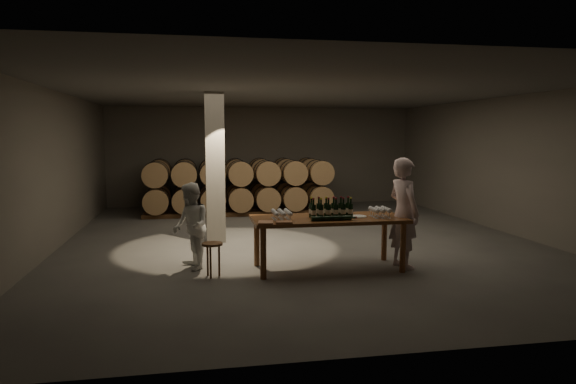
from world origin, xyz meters
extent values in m
plane|color=#504E4B|center=(0.00, 0.00, 0.00)|extent=(12.00, 12.00, 0.00)
plane|color=#605E59|center=(0.00, 0.00, 3.20)|extent=(12.00, 12.00, 0.00)
plane|color=#6C675D|center=(0.00, 6.00, 1.60)|extent=(10.00, 0.00, 10.00)
plane|color=#6C675D|center=(0.00, -6.00, 1.60)|extent=(10.00, 0.00, 10.00)
plane|color=#6C675D|center=(-5.00, 0.00, 1.60)|extent=(0.00, 12.00, 12.00)
plane|color=#6C675D|center=(5.00, 0.00, 1.60)|extent=(0.00, 12.00, 12.00)
cube|color=gray|center=(-1.80, 0.20, 1.60)|extent=(0.40, 0.40, 3.20)
cylinder|color=brown|center=(-1.18, -2.93, 0.42)|extent=(0.10, 0.10, 0.84)
cylinder|color=brown|center=(1.18, -2.93, 0.42)|extent=(0.10, 0.10, 0.84)
cylinder|color=brown|center=(-1.18, -2.07, 0.42)|extent=(0.10, 0.10, 0.84)
cylinder|color=brown|center=(1.18, -2.07, 0.42)|extent=(0.10, 0.10, 0.84)
cube|color=brown|center=(0.00, -2.50, 0.87)|extent=(2.60, 1.10, 0.06)
cube|color=#54371C|center=(-0.96, 4.90, 0.06)|extent=(5.48, 0.10, 0.12)
cube|color=#54371C|center=(-0.96, 5.50, 0.06)|extent=(5.48, 0.10, 0.12)
cylinder|color=#9C7A46|center=(-3.30, 5.20, 0.47)|extent=(0.70, 0.95, 0.70)
cylinder|color=black|center=(-3.30, 4.94, 0.47)|extent=(0.73, 0.04, 0.73)
cylinder|color=black|center=(-3.30, 5.46, 0.47)|extent=(0.73, 0.04, 0.73)
cylinder|color=#9C7A46|center=(-2.52, 5.20, 0.47)|extent=(0.70, 0.95, 0.70)
cylinder|color=black|center=(-2.52, 4.94, 0.47)|extent=(0.73, 0.04, 0.73)
cylinder|color=black|center=(-2.52, 5.46, 0.47)|extent=(0.73, 0.04, 0.73)
cylinder|color=#9C7A46|center=(-1.74, 5.20, 0.47)|extent=(0.70, 0.95, 0.70)
cylinder|color=black|center=(-1.74, 4.94, 0.47)|extent=(0.73, 0.04, 0.73)
cylinder|color=black|center=(-1.74, 5.46, 0.47)|extent=(0.73, 0.04, 0.73)
cylinder|color=#9C7A46|center=(-0.96, 5.20, 0.47)|extent=(0.70, 0.95, 0.70)
cylinder|color=black|center=(-0.96, 4.94, 0.47)|extent=(0.73, 0.04, 0.73)
cylinder|color=black|center=(-0.96, 5.46, 0.47)|extent=(0.73, 0.04, 0.73)
cylinder|color=#9C7A46|center=(-0.18, 5.20, 0.47)|extent=(0.70, 0.95, 0.70)
cylinder|color=black|center=(-0.18, 4.94, 0.47)|extent=(0.73, 0.04, 0.73)
cylinder|color=black|center=(-0.18, 5.46, 0.47)|extent=(0.73, 0.04, 0.73)
cylinder|color=#9C7A46|center=(0.60, 5.20, 0.47)|extent=(0.70, 0.95, 0.70)
cylinder|color=black|center=(0.60, 4.94, 0.47)|extent=(0.73, 0.04, 0.73)
cylinder|color=black|center=(0.60, 5.46, 0.47)|extent=(0.73, 0.04, 0.73)
cylinder|color=#9C7A46|center=(1.38, 5.20, 0.47)|extent=(0.70, 0.95, 0.70)
cylinder|color=black|center=(1.38, 4.94, 0.47)|extent=(0.73, 0.04, 0.73)
cylinder|color=black|center=(1.38, 5.46, 0.47)|extent=(0.73, 0.04, 0.73)
cylinder|color=#9C7A46|center=(-3.30, 5.20, 1.21)|extent=(0.70, 0.95, 0.70)
cylinder|color=black|center=(-3.30, 4.94, 1.21)|extent=(0.73, 0.04, 0.73)
cylinder|color=black|center=(-3.30, 5.46, 1.21)|extent=(0.73, 0.04, 0.73)
cylinder|color=#9C7A46|center=(-2.52, 5.20, 1.21)|extent=(0.70, 0.95, 0.70)
cylinder|color=black|center=(-2.52, 4.94, 1.21)|extent=(0.73, 0.04, 0.73)
cylinder|color=black|center=(-2.52, 5.46, 1.21)|extent=(0.73, 0.04, 0.73)
cylinder|color=#9C7A46|center=(-1.74, 5.20, 1.21)|extent=(0.70, 0.95, 0.70)
cylinder|color=black|center=(-1.74, 4.94, 1.21)|extent=(0.73, 0.04, 0.73)
cylinder|color=black|center=(-1.74, 5.46, 1.21)|extent=(0.73, 0.04, 0.73)
cylinder|color=#9C7A46|center=(-0.96, 5.20, 1.21)|extent=(0.70, 0.95, 0.70)
cylinder|color=black|center=(-0.96, 4.94, 1.21)|extent=(0.73, 0.04, 0.73)
cylinder|color=black|center=(-0.96, 5.46, 1.21)|extent=(0.73, 0.04, 0.73)
cylinder|color=#9C7A46|center=(-0.18, 5.20, 1.21)|extent=(0.70, 0.95, 0.70)
cylinder|color=black|center=(-0.18, 4.94, 1.21)|extent=(0.73, 0.04, 0.73)
cylinder|color=black|center=(-0.18, 5.46, 1.21)|extent=(0.73, 0.04, 0.73)
cylinder|color=#9C7A46|center=(0.60, 5.20, 1.21)|extent=(0.70, 0.95, 0.70)
cylinder|color=black|center=(0.60, 4.94, 1.21)|extent=(0.73, 0.04, 0.73)
cylinder|color=black|center=(0.60, 5.46, 1.21)|extent=(0.73, 0.04, 0.73)
cylinder|color=#9C7A46|center=(1.38, 5.20, 1.21)|extent=(0.70, 0.95, 0.70)
cylinder|color=black|center=(1.38, 4.94, 1.21)|extent=(0.73, 0.04, 0.73)
cylinder|color=black|center=(1.38, 5.46, 1.21)|extent=(0.73, 0.04, 0.73)
cube|color=#54371C|center=(-0.96, 3.50, 0.06)|extent=(5.48, 0.10, 0.12)
cube|color=#54371C|center=(-0.96, 4.10, 0.06)|extent=(5.48, 0.10, 0.12)
cylinder|color=#9C7A46|center=(-3.30, 3.80, 0.47)|extent=(0.70, 0.95, 0.70)
cylinder|color=black|center=(-3.30, 3.54, 0.47)|extent=(0.73, 0.04, 0.73)
cylinder|color=black|center=(-3.30, 4.06, 0.47)|extent=(0.73, 0.04, 0.73)
cylinder|color=#9C7A46|center=(-2.52, 3.80, 0.47)|extent=(0.70, 0.95, 0.70)
cylinder|color=black|center=(-2.52, 3.54, 0.47)|extent=(0.73, 0.04, 0.73)
cylinder|color=black|center=(-2.52, 4.06, 0.47)|extent=(0.73, 0.04, 0.73)
cylinder|color=#9C7A46|center=(-1.74, 3.80, 0.47)|extent=(0.70, 0.95, 0.70)
cylinder|color=black|center=(-1.74, 3.54, 0.47)|extent=(0.73, 0.04, 0.73)
cylinder|color=black|center=(-1.74, 4.06, 0.47)|extent=(0.73, 0.04, 0.73)
cylinder|color=#9C7A46|center=(-0.96, 3.80, 0.47)|extent=(0.70, 0.95, 0.70)
cylinder|color=black|center=(-0.96, 3.54, 0.47)|extent=(0.73, 0.04, 0.73)
cylinder|color=black|center=(-0.96, 4.06, 0.47)|extent=(0.73, 0.04, 0.73)
cylinder|color=#9C7A46|center=(-0.18, 3.80, 0.47)|extent=(0.70, 0.95, 0.70)
cylinder|color=black|center=(-0.18, 3.54, 0.47)|extent=(0.73, 0.04, 0.73)
cylinder|color=black|center=(-0.18, 4.06, 0.47)|extent=(0.73, 0.04, 0.73)
cylinder|color=#9C7A46|center=(0.60, 3.80, 0.47)|extent=(0.70, 0.95, 0.70)
cylinder|color=black|center=(0.60, 3.54, 0.47)|extent=(0.73, 0.04, 0.73)
cylinder|color=black|center=(0.60, 4.06, 0.47)|extent=(0.73, 0.04, 0.73)
cylinder|color=#9C7A46|center=(1.38, 3.80, 0.47)|extent=(0.70, 0.95, 0.70)
cylinder|color=black|center=(1.38, 3.54, 0.47)|extent=(0.73, 0.04, 0.73)
cylinder|color=black|center=(1.38, 4.06, 0.47)|extent=(0.73, 0.04, 0.73)
cylinder|color=#9C7A46|center=(-3.30, 3.80, 1.21)|extent=(0.70, 0.95, 0.70)
cylinder|color=black|center=(-3.30, 3.54, 1.21)|extent=(0.73, 0.04, 0.73)
cylinder|color=black|center=(-3.30, 4.06, 1.21)|extent=(0.73, 0.04, 0.73)
cylinder|color=#9C7A46|center=(-2.52, 3.80, 1.21)|extent=(0.70, 0.95, 0.70)
cylinder|color=black|center=(-2.52, 3.54, 1.21)|extent=(0.73, 0.04, 0.73)
cylinder|color=black|center=(-2.52, 4.06, 1.21)|extent=(0.73, 0.04, 0.73)
cylinder|color=#9C7A46|center=(-1.74, 3.80, 1.21)|extent=(0.70, 0.95, 0.70)
cylinder|color=black|center=(-1.74, 3.54, 1.21)|extent=(0.73, 0.04, 0.73)
cylinder|color=black|center=(-1.74, 4.06, 1.21)|extent=(0.73, 0.04, 0.73)
cylinder|color=#9C7A46|center=(-0.96, 3.80, 1.21)|extent=(0.70, 0.95, 0.70)
cylinder|color=black|center=(-0.96, 3.54, 1.21)|extent=(0.73, 0.04, 0.73)
cylinder|color=black|center=(-0.96, 4.06, 1.21)|extent=(0.73, 0.04, 0.73)
cylinder|color=#9C7A46|center=(-0.18, 3.80, 1.21)|extent=(0.70, 0.95, 0.70)
cylinder|color=black|center=(-0.18, 3.54, 1.21)|extent=(0.73, 0.04, 0.73)
cylinder|color=black|center=(-0.18, 4.06, 1.21)|extent=(0.73, 0.04, 0.73)
cylinder|color=#9C7A46|center=(0.60, 3.80, 1.21)|extent=(0.70, 0.95, 0.70)
cylinder|color=black|center=(0.60, 3.54, 1.21)|extent=(0.73, 0.04, 0.73)
cylinder|color=black|center=(0.60, 4.06, 1.21)|extent=(0.73, 0.04, 0.73)
cylinder|color=#9C7A46|center=(1.38, 3.80, 1.21)|extent=(0.70, 0.95, 0.70)
cylinder|color=black|center=(1.38, 3.54, 1.21)|extent=(0.73, 0.04, 0.73)
cylinder|color=black|center=(1.38, 4.06, 1.21)|extent=(0.73, 0.04, 0.73)
cylinder|color=black|center=(-0.28, -2.59, 1.02)|extent=(0.09, 0.09, 0.23)
cylinder|color=silver|center=(-0.28, -2.59, 1.01)|extent=(0.09, 0.09, 0.07)
cylinder|color=black|center=(-0.28, -2.59, 1.18)|extent=(0.03, 0.03, 0.10)
cylinder|color=yellow|center=(-0.28, -2.59, 1.24)|extent=(0.04, 0.04, 0.03)
cylinder|color=black|center=(-0.28, -2.44, 1.02)|extent=(0.09, 0.09, 0.23)
cylinder|color=silver|center=(-0.28, -2.44, 1.01)|extent=(0.09, 0.09, 0.07)
cylinder|color=black|center=(-0.28, -2.44, 1.18)|extent=(0.03, 0.03, 0.10)
cylinder|color=maroon|center=(-0.28, -2.44, 1.24)|extent=(0.04, 0.04, 0.03)
cylinder|color=black|center=(-0.15, -2.59, 1.02)|extent=(0.09, 0.09, 0.23)
cylinder|color=silver|center=(-0.15, -2.59, 1.01)|extent=(0.09, 0.09, 0.07)
cylinder|color=black|center=(-0.15, -2.59, 1.18)|extent=(0.03, 0.03, 0.10)
cylinder|color=maroon|center=(-0.15, -2.59, 1.24)|extent=(0.04, 0.04, 0.03)
cylinder|color=black|center=(-0.15, -2.44, 1.02)|extent=(0.09, 0.09, 0.23)
cylinder|color=silver|center=(-0.15, -2.44, 1.01)|extent=(0.09, 0.09, 0.07)
cylinder|color=black|center=(-0.15, -2.44, 1.18)|extent=(0.03, 0.03, 0.10)
cylinder|color=yellow|center=(-0.15, -2.44, 1.24)|extent=(0.04, 0.04, 0.03)
cylinder|color=black|center=(-0.02, -2.59, 1.02)|extent=(0.09, 0.09, 0.23)
cylinder|color=silver|center=(-0.02, -2.59, 1.01)|extent=(0.09, 0.09, 0.07)
cylinder|color=black|center=(-0.02, -2.59, 1.18)|extent=(0.03, 0.03, 0.10)
cylinder|color=yellow|center=(-0.02, -2.59, 1.24)|extent=(0.04, 0.04, 0.03)
cylinder|color=black|center=(-0.02, -2.44, 1.02)|extent=(0.09, 0.09, 0.23)
cylinder|color=silver|center=(-0.02, -2.44, 1.01)|extent=(0.09, 0.09, 0.07)
cylinder|color=black|center=(-0.02, -2.44, 1.18)|extent=(0.03, 0.03, 0.10)
cylinder|color=maroon|center=(-0.02, -2.44, 1.24)|extent=(0.04, 0.04, 0.03)
cylinder|color=black|center=(0.11, -2.59, 1.02)|extent=(0.09, 0.09, 0.23)
cylinder|color=silver|center=(0.11, -2.59, 1.01)|extent=(0.09, 0.09, 0.07)
cylinder|color=black|center=(0.11, -2.59, 1.18)|extent=(0.03, 0.03, 0.10)
cylinder|color=maroon|center=(0.11, -2.59, 1.24)|extent=(0.04, 0.04, 0.03)
cylinder|color=black|center=(0.11, -2.44, 1.02)|extent=(0.09, 0.09, 0.23)
cylinder|color=silver|center=(0.11, -2.44, 1.01)|extent=(0.09, 0.09, 0.07)
cylinder|color=black|center=(0.11, -2.44, 1.18)|extent=(0.03, 0.03, 0.10)
cylinder|color=yellow|center=(0.11, -2.44, 1.24)|extent=(0.04, 0.04, 0.03)
cylinder|color=black|center=(0.24, -2.59, 1.02)|extent=(0.09, 0.09, 0.23)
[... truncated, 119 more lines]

